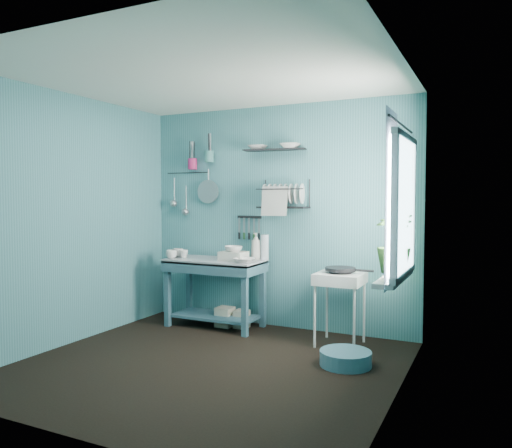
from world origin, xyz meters
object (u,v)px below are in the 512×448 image
at_px(hotplate_stand, 340,309).
at_px(utensil_cup_teal, 209,157).
at_px(mug_left, 171,254).
at_px(work_counter, 215,293).
at_px(potted_plant, 394,242).
at_px(mug_mid, 184,254).
at_px(storage_tin_small, 242,319).
at_px(soap_bottle, 256,246).
at_px(water_bottle, 265,247).
at_px(dish_rack, 283,194).
at_px(colander, 208,192).
at_px(utensil_cup_magenta, 192,164).
at_px(wash_tub, 233,256).
at_px(floor_basin, 346,358).
at_px(storage_tin_large, 225,317).
at_px(frying_pan, 340,269).
at_px(mug_right, 178,253).

distance_m(hotplate_stand, utensil_cup_teal, 2.35).
distance_m(mug_left, hotplate_stand, 2.02).
xyz_separation_m(work_counter, potted_plant, (2.08, -0.56, 0.71)).
xyz_separation_m(mug_mid, storage_tin_small, (0.68, 0.14, -0.72)).
bearing_deg(work_counter, soap_bottle, 19.58).
relative_size(water_bottle, dish_rack, 0.51).
bearing_deg(hotplate_stand, utensil_cup_teal, 161.67).
bearing_deg(hotplate_stand, potted_plant, -46.42).
relative_size(mug_mid, colander, 0.36).
height_order(water_bottle, utensil_cup_magenta, utensil_cup_magenta).
xyz_separation_m(wash_tub, dish_rack, (0.50, 0.23, 0.69)).
bearing_deg(soap_bottle, floor_basin, -33.69).
relative_size(work_counter, mug_mid, 10.89).
bearing_deg(mug_left, storage_tin_large, 19.90).
xyz_separation_m(frying_pan, colander, (-1.74, 0.36, 0.78)).
relative_size(mug_mid, storage_tin_large, 0.45).
bearing_deg(soap_bottle, hotplate_stand, -14.47).
xyz_separation_m(wash_tub, hotplate_stand, (1.23, -0.05, -0.46)).
bearing_deg(soap_bottle, water_bottle, 11.31).
distance_m(hotplate_stand, utensil_cup_magenta, 2.48).
bearing_deg(storage_tin_small, utensil_cup_teal, 161.32).
bearing_deg(mug_mid, floor_basin, -15.95).
bearing_deg(frying_pan, floor_basin, -69.05).
distance_m(mug_left, utensil_cup_magenta, 1.13).
bearing_deg(floor_basin, frying_pan, 110.95).
bearing_deg(water_bottle, frying_pan, -17.01).
bearing_deg(storage_tin_large, dish_rack, 13.50).
relative_size(storage_tin_small, floor_basin, 0.44).
distance_m(mug_right, water_bottle, 1.05).
xyz_separation_m(mug_mid, colander, (0.12, 0.35, 0.72)).
xyz_separation_m(water_bottle, frying_pan, (0.96, -0.29, -0.15)).
height_order(frying_pan, floor_basin, frying_pan).
xyz_separation_m(hotplate_stand, utensil_cup_magenta, (-1.94, 0.33, 1.51)).
bearing_deg(mug_right, frying_pan, -2.13).
bearing_deg(utensil_cup_teal, hotplate_stand, -10.98).
xyz_separation_m(frying_pan, utensil_cup_magenta, (-1.94, 0.33, 1.11)).
relative_size(mug_right, potted_plant, 0.23).
bearing_deg(water_bottle, mug_right, -167.83).
height_order(water_bottle, hotplate_stand, water_bottle).
distance_m(utensil_cup_teal, storage_tin_small, 1.93).
bearing_deg(potted_plant, dish_rack, 150.00).
xyz_separation_m(soap_bottle, frying_pan, (1.06, -0.27, -0.16)).
height_order(water_bottle, storage_tin_small, water_bottle).
bearing_deg(soap_bottle, wash_tub, -127.69).
height_order(utensil_cup_teal, colander, utensil_cup_teal).
bearing_deg(colander, utensil_cup_magenta, -171.39).
bearing_deg(wash_tub, floor_basin, -23.61).
bearing_deg(storage_tin_large, work_counter, -153.43).
bearing_deg(dish_rack, mug_left, -158.51).
bearing_deg(utensil_cup_magenta, storage_tin_large, -20.31).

